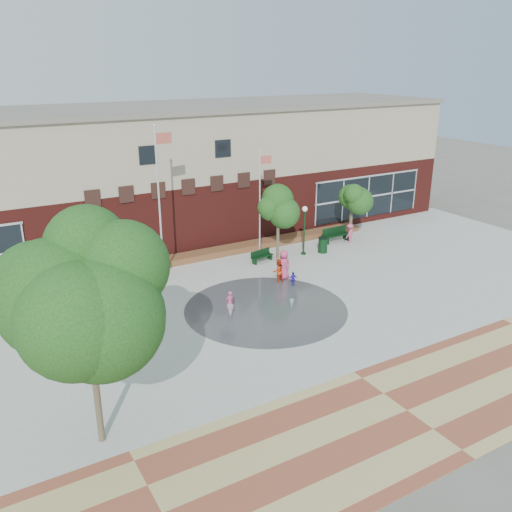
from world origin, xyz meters
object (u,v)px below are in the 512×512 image
flagpole_left (160,197)px  trash_can (323,245)px  flagpole_right (260,200)px  bench_left (103,293)px  child_splash (230,302)px  tree_big_left (84,283)px

flagpole_left → trash_can: (10.89, -0.72, -4.44)m
flagpole_right → trash_can: bearing=-10.9°
bench_left → trash_can: bearing=18.6°
flagpole_right → child_splash: bearing=-128.9°
flagpole_right → tree_big_left: size_ratio=0.87×
trash_can → child_splash: 10.81m
flagpole_left → trash_can: 11.78m
trash_can → tree_big_left: bearing=-147.3°
flagpole_left → trash_can: bearing=-9.1°
flagpole_left → bench_left: size_ratio=4.49×
trash_can → child_splash: bearing=-152.5°
flagpole_left → flagpole_right: 6.74m
flagpole_right → tree_big_left: bearing=-134.7°
flagpole_left → bench_left: bearing=-175.5°
trash_can → child_splash: size_ratio=0.89×
bench_left → child_splash: size_ratio=1.68×
flagpole_right → bench_left: (-10.41, -0.96, -3.63)m
bench_left → flagpole_right: bearing=24.2°
flagpole_left → flagpole_right: size_ratio=1.27×
flagpole_left → tree_big_left: (-7.01, -12.23, 0.80)m
child_splash → bench_left: bearing=-54.2°
flagpole_right → tree_big_left: 18.64m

